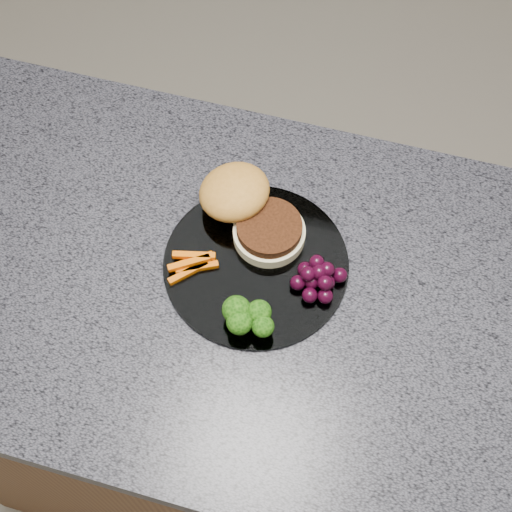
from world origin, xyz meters
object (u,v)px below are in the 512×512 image
at_px(island_cabinet, 285,401).
at_px(plate, 256,264).
at_px(burger, 247,207).
at_px(grape_bunch, 318,278).

xyz_separation_m(island_cabinet, plate, (-0.07, 0.04, 0.47)).
height_order(plate, burger, burger).
bearing_deg(island_cabinet, burger, 133.74).
bearing_deg(grape_bunch, island_cabinet, -127.96).
distance_m(plate, burger, 0.08).
relative_size(island_cabinet, plate, 4.62).
distance_m(island_cabinet, plate, 0.48).
bearing_deg(burger, grape_bunch, -15.95).
bearing_deg(island_cabinet, grape_bunch, 52.04).
bearing_deg(grape_bunch, burger, 147.57).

